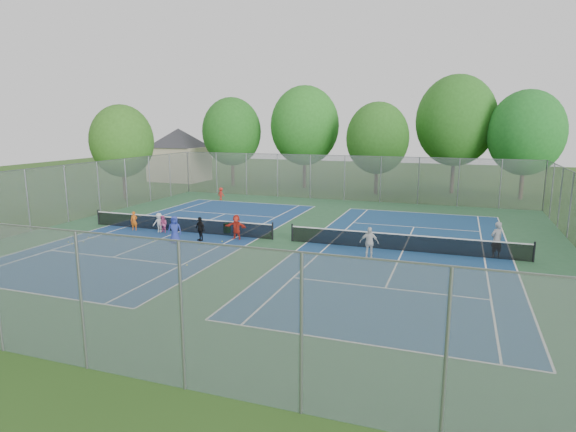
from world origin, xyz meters
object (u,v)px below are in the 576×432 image
Objects in this scene: ball_crate at (167,226)px; net_right at (403,243)px; ball_hopper at (227,228)px; net_left at (180,225)px; instructor at (496,240)px.

net_right is at bearing -2.34° from ball_crate.
ball_hopper reaches higher than ball_crate.
net_left is 3.09m from ball_hopper.
ball_crate is 20.04m from instructor.
instructor is (20.02, -0.34, 0.82)m from ball_crate.
ball_hopper is at bearing 12.80° from net_left.
instructor is at bearing -1.46° from ball_hopper.
net_left is at bearing -167.20° from ball_hopper.
net_right reaches higher than ball_hopper.
net_left is 18.65m from instructor.
ball_hopper is at bearing 0.72° from ball_crate.
instructor is (15.63, -0.40, 0.63)m from ball_hopper.
ball_crate is 4.40m from ball_hopper.
instructor is at bearing -0.98° from ball_crate.
ball_hopper is at bearing 176.43° from net_right.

